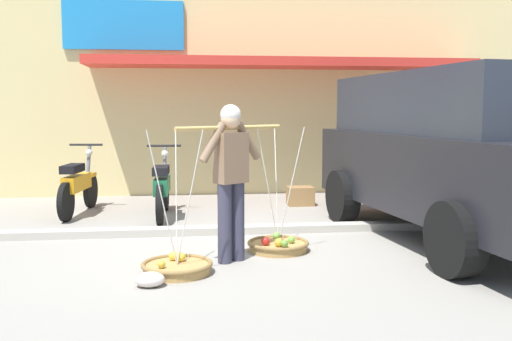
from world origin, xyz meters
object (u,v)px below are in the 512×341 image
motorcycle_nearest_shop (78,186)px  plastic_litter_bag (150,279)px  wooden_crate (300,196)px  fruit_vendor (231,172)px  fruit_basket_right_side (177,266)px  fruit_basket_left_side (278,245)px  motorcycle_second_in_row (163,188)px  parked_truck (457,151)px

motorcycle_nearest_shop → plastic_litter_bag: 4.16m
plastic_litter_bag → wooden_crate: size_ratio=0.64×
fruit_vendor → fruit_basket_right_side: (-0.58, -0.39, -0.90)m
motorcycle_nearest_shop → plastic_litter_bag: size_ratio=6.48×
motorcycle_nearest_shop → plastic_litter_bag: motorcycle_nearest_shop is taller
fruit_basket_left_side → motorcycle_second_in_row: bearing=121.6°
fruit_basket_right_side → wooden_crate: fruit_basket_right_side is taller
motorcycle_second_in_row → plastic_litter_bag: size_ratio=6.51×
parked_truck → fruit_basket_right_side: bearing=-162.1°
motorcycle_nearest_shop → fruit_basket_left_side: bearing=-44.8°
fruit_basket_left_side → parked_truck: bearing=8.3°
motorcycle_second_in_row → parked_truck: 4.27m
fruit_basket_left_side → plastic_litter_bag: (-1.40, -1.20, -0.00)m
fruit_vendor → motorcycle_nearest_shop: fruit_vendor is taller
motorcycle_nearest_shop → plastic_litter_bag: bearing=-71.2°
fruit_basket_left_side → motorcycle_nearest_shop: 3.88m
fruit_basket_right_side → motorcycle_nearest_shop: fruit_basket_right_side is taller
fruit_basket_left_side → plastic_litter_bag: size_ratio=5.19×
fruit_basket_left_side → plastic_litter_bag: bearing=-139.4°
fruit_basket_right_side → motorcycle_second_in_row: bearing=94.8°
fruit_basket_right_side → parked_truck: (3.48, 1.12, 1.06)m
fruit_basket_right_side → motorcycle_nearest_shop: (-1.58, 3.51, 0.38)m
fruit_vendor → motorcycle_nearest_shop: 3.83m
plastic_litter_bag → wooden_crate: bearing=62.2°
fruit_basket_left_side → parked_truck: parked_truck is taller
motorcycle_second_in_row → wooden_crate: size_ratio=4.14×
fruit_vendor → fruit_basket_left_side: bearing=34.1°
fruit_vendor → fruit_basket_right_side: fruit_vendor is taller
parked_truck → wooden_crate: 3.31m
parked_truck → plastic_litter_bag: parked_truck is taller
fruit_basket_left_side → motorcycle_nearest_shop: bearing=135.2°
fruit_basket_left_side → motorcycle_nearest_shop: (-2.74, 2.72, 0.38)m
fruit_vendor → fruit_basket_right_side: size_ratio=1.17×
motorcycle_nearest_shop → motorcycle_second_in_row: same height
fruit_vendor → plastic_litter_bag: 1.47m
motorcycle_second_in_row → wooden_crate: (2.31, 0.87, -0.29)m
motorcycle_second_in_row → wooden_crate: 2.49m
fruit_vendor → fruit_basket_right_side: bearing=-145.9°
fruit_vendor → fruit_basket_left_side: fruit_vendor is taller
fruit_vendor → parked_truck: parked_truck is taller
fruit_basket_left_side → plastic_litter_bag: fruit_basket_left_side is taller
motorcycle_nearest_shop → parked_truck: (5.06, -2.38, 0.68)m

